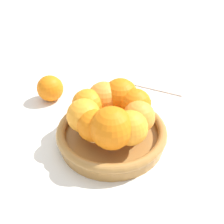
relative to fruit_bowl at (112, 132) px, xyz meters
name	(u,v)px	position (x,y,z in m)	size (l,w,h in m)	color
ground_plane	(112,139)	(0.00, 0.00, -0.02)	(4.00, 4.00, 0.00)	silver
fruit_bowl	(112,132)	(0.00, 0.00, 0.00)	(0.24, 0.24, 0.04)	#A57238
orange_pile	(112,111)	(0.00, 0.00, 0.06)	(0.20, 0.18, 0.08)	orange
stray_orange	(51,88)	(0.17, 0.17, 0.02)	(0.07, 0.07, 0.07)	orange
napkin_folded	(163,78)	(0.30, -0.17, -0.02)	(0.17, 0.17, 0.01)	beige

